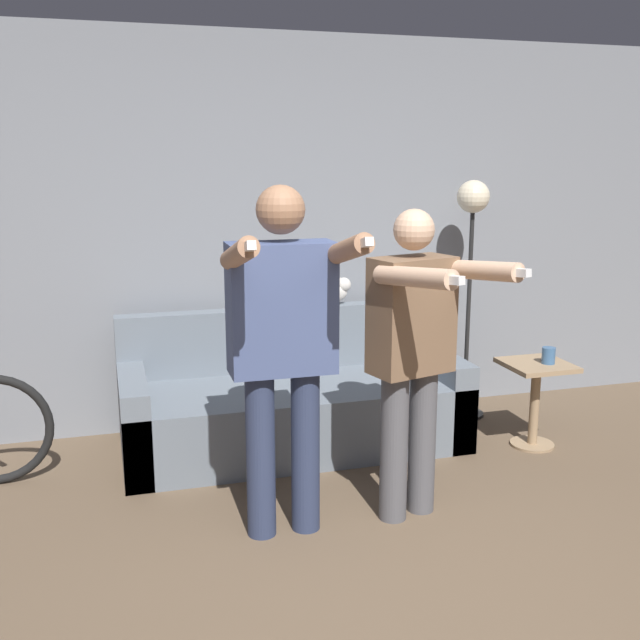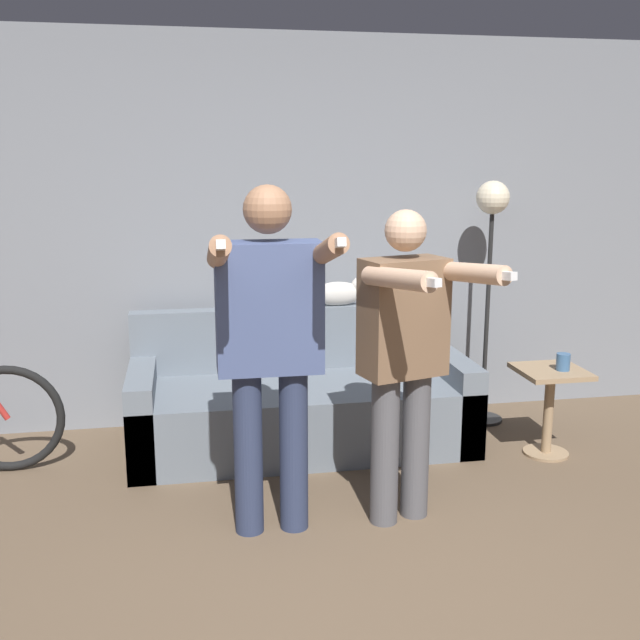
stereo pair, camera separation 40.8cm
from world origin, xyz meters
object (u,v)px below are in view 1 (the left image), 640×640
at_px(cat, 325,293).
at_px(side_table, 536,388).
at_px(person_left, 283,336).
at_px(floor_lamp, 472,234).
at_px(person_right, 414,346).
at_px(cup, 549,356).
at_px(couch, 292,404).

height_order(cat, side_table, cat).
height_order(person_left, floor_lamp, person_left).
xyz_separation_m(person_left, cat, (0.63, 1.43, -0.08)).
bearing_deg(floor_lamp, person_right, -126.70).
height_order(person_right, cat, person_right).
height_order(cat, floor_lamp, floor_lamp).
height_order(person_right, cup, person_right).
bearing_deg(floor_lamp, cat, 172.83).
bearing_deg(floor_lamp, cup, -73.06).
xyz_separation_m(cat, side_table, (1.16, -0.77, -0.53)).
distance_m(couch, person_left, 1.36).
bearing_deg(person_left, couch, 74.62).
height_order(floor_lamp, cup, floor_lamp).
bearing_deg(floor_lamp, couch, -171.44).
relative_size(person_right, cat, 3.38).
height_order(cat, cup, cat).
bearing_deg(couch, cat, 46.01).
xyz_separation_m(person_left, floor_lamp, (1.64, 1.31, 0.30)).
xyz_separation_m(person_right, cat, (-0.03, 1.44, 0.02)).
height_order(person_left, person_right, person_left).
bearing_deg(side_table, person_left, -159.76).
distance_m(person_left, side_table, 2.00).
distance_m(cat, side_table, 1.49).
bearing_deg(cat, couch, -133.99).
bearing_deg(person_left, cat, 66.84).
distance_m(cat, floor_lamp, 1.08).
height_order(couch, cat, cat).
distance_m(person_right, side_table, 1.41).
distance_m(person_right, floor_lamp, 1.68).
bearing_deg(floor_lamp, person_left, -141.37).
bearing_deg(cup, person_left, -161.26).
height_order(couch, person_right, person_right).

